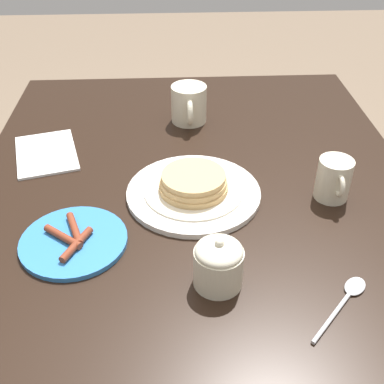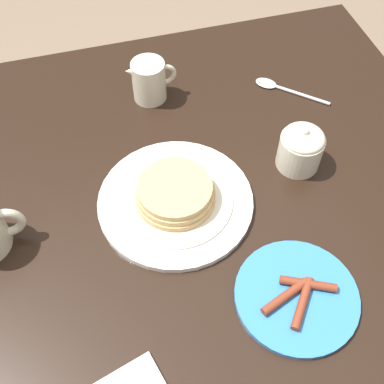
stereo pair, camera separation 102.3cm
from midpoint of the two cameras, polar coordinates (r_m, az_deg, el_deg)
dining_table at (r=0.91m, az=17.82°, el=-26.14°), size 1.20×0.96×0.75m
pancake_plate at (r=0.78m, az=20.11°, el=-22.93°), size 0.28×0.28×0.05m
side_plate_bacon at (r=0.69m, az=2.55°, el=-35.63°), size 0.20×0.20×0.02m
coffee_mug at (r=0.95m, az=14.62°, el=-4.93°), size 0.13×0.09×0.10m
creamer_pitcher at (r=0.89m, az=39.19°, el=-18.50°), size 0.11×0.07×0.10m
sugar_bowl at (r=0.69m, az=32.09°, el=-38.34°), size 0.08×0.08×0.10m
napkin at (r=0.85m, az=-7.19°, el=-14.93°), size 0.22×0.18×0.01m
spoon at (r=0.83m, az=47.52°, el=-35.48°), size 0.14×0.13×0.01m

